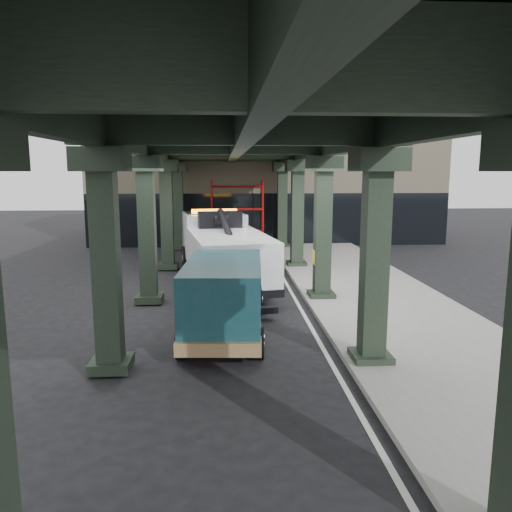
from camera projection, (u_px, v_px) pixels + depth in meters
name	position (u px, v px, depth m)	size (l,w,h in m)	color
ground	(251.00, 318.00, 15.52)	(90.00, 90.00, 0.00)	black
sidewalk	(374.00, 297.00, 17.76)	(5.00, 40.00, 0.15)	gray
lane_stripe	(296.00, 300.00, 17.59)	(0.12, 38.00, 0.01)	silver
viaduct	(235.00, 142.00, 16.54)	(7.40, 32.00, 6.40)	black
building	(264.00, 179.00, 34.65)	(22.00, 10.00, 8.00)	#C6B793
scaffolding	(237.00, 212.00, 29.57)	(3.08, 0.88, 4.00)	red
tow_truck	(222.00, 247.00, 20.07)	(3.88, 9.49, 3.03)	black
towed_van	(224.00, 295.00, 13.60)	(2.43, 5.43, 2.15)	#123A42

